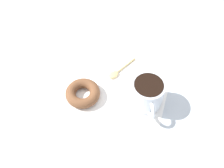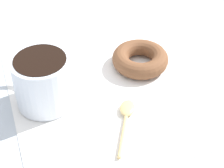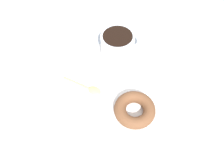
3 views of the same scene
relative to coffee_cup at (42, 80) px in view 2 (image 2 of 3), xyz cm
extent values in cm
cube|color=#B2BCC6|center=(-1.31, -8.63, -5.74)|extent=(120.00, 120.00, 2.00)
cube|color=white|center=(-1.43, -10.94, -4.59)|extent=(34.01, 34.01, 0.30)
cylinder|color=silver|center=(-0.17, -0.08, -0.20)|extent=(9.18, 9.18, 8.49)
cylinder|color=black|center=(-0.17, -0.08, 3.85)|extent=(7.98, 7.98, 0.60)
torus|color=silver|center=(4.34, 2.23, -0.20)|extent=(5.44, 3.38, 5.65)
torus|color=brown|center=(4.22, -17.98, -2.95)|extent=(10.16, 10.16, 2.99)
ellipsoid|color=#D8B772|center=(-5.99, -12.11, -3.99)|extent=(4.28, 3.72, 0.90)
cylinder|color=#D8B772|center=(-10.80, -9.80, -4.16)|extent=(8.26, 4.35, 0.56)
camera|label=1|loc=(38.97, 3.68, 57.92)|focal=40.00mm
camera|label=2|loc=(-45.45, 2.54, 38.06)|focal=60.00mm
camera|label=3|loc=(-0.76, -42.74, 44.21)|focal=35.00mm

